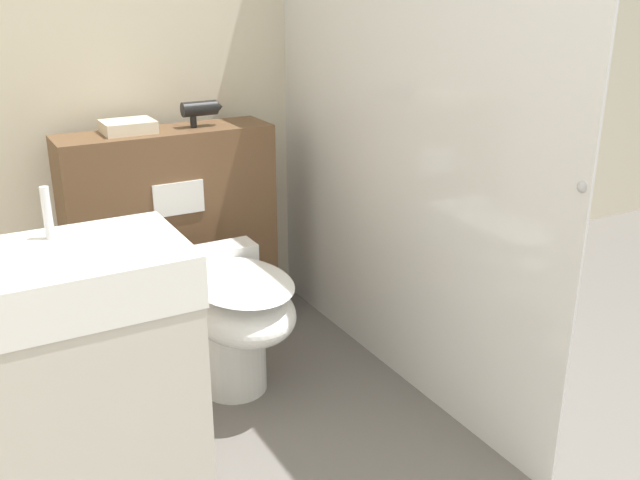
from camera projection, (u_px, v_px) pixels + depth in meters
wall_back at (213, 51)px, 3.27m from camera, size 8.00×0.06×2.50m
partition_panel at (172, 236)px, 3.19m from camera, size 0.92×0.27×0.96m
shower_glass at (397, 119)px, 2.70m from camera, size 0.04×1.87×2.13m
toilet at (235, 315)px, 2.75m from camera, size 0.38×0.64×0.54m
sink_vanity at (80, 411)px, 1.92m from camera, size 0.62×0.41×1.07m
hair_drier at (201, 109)px, 3.06m from camera, size 0.18×0.06×0.11m
folded_towel at (128, 127)px, 2.96m from camera, size 0.21×0.17×0.05m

